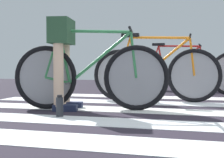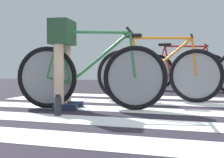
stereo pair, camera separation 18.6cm
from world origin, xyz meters
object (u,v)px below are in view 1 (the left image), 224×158
Objects in this scene: bicycle_1_of_4 at (90,75)px; bicycle_4_of_4 at (176,71)px; water_bottle at (60,106)px; bicycle_2_of_4 at (155,73)px; cyclist_1_of_4 at (62,51)px.

bicycle_1_of_4 is 3.12m from bicycle_4_of_4.
water_bottle is (-0.84, -3.58, -0.29)m from bicycle_4_of_4.
bicycle_2_of_4 is 8.21× the size of water_bottle.
cyclist_1_of_4 is 4.78× the size of water_bottle.
bicycle_4_of_4 is (0.72, 3.04, 0.00)m from bicycle_1_of_4.
cyclist_1_of_4 is at bearing 110.99° from water_bottle.
bicycle_2_of_4 is 2.04m from bicycle_4_of_4.
water_bottle is (0.19, -0.50, -0.55)m from cyclist_1_of_4.
bicycle_4_of_4 is at bearing 62.49° from cyclist_1_of_4.
water_bottle is at bearing -78.03° from cyclist_1_of_4.
bicycle_1_of_4 is 8.15× the size of water_bottle.
bicycle_2_of_4 is 1.73m from water_bottle.
water_bottle is (-0.71, -1.55, -0.29)m from bicycle_2_of_4.
cyclist_1_of_4 reaches higher than bicycle_4_of_4.
bicycle_4_of_4 is at bearing 76.78° from water_bottle.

